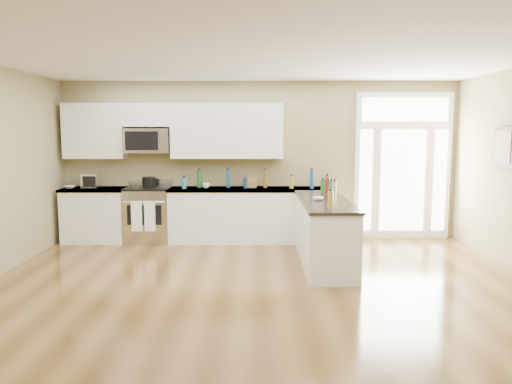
# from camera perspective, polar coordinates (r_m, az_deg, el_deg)

# --- Properties ---
(ground) EXTENTS (8.00, 8.00, 0.00)m
(ground) POSITION_cam_1_polar(r_m,az_deg,el_deg) (5.28, 0.76, -14.46)
(ground) COLOR #513716
(room_shell) EXTENTS (8.00, 8.00, 8.00)m
(room_shell) POSITION_cam_1_polar(r_m,az_deg,el_deg) (4.92, 0.79, 4.40)
(room_shell) COLOR #91865B
(room_shell) RESTS_ON ground
(back_cabinet_left) EXTENTS (1.10, 0.66, 0.94)m
(back_cabinet_left) POSITION_cam_1_polar(r_m,az_deg,el_deg) (9.17, -17.85, -2.68)
(back_cabinet_left) COLOR white
(back_cabinet_left) RESTS_ON ground
(back_cabinet_right) EXTENTS (2.85, 0.66, 0.94)m
(back_cabinet_right) POSITION_cam_1_polar(r_m,az_deg,el_deg) (8.73, -0.60, -2.82)
(back_cabinet_right) COLOR white
(back_cabinet_right) RESTS_ON ground
(peninsula_cabinet) EXTENTS (0.69, 2.32, 0.94)m
(peninsula_cabinet) POSITION_cam_1_polar(r_m,az_deg,el_deg) (7.38, 7.74, -4.75)
(peninsula_cabinet) COLOR white
(peninsula_cabinet) RESTS_ON ground
(upper_cabinet_left) EXTENTS (1.04, 0.33, 0.95)m
(upper_cabinet_left) POSITION_cam_1_polar(r_m,az_deg,el_deg) (9.19, -17.98, 6.65)
(upper_cabinet_left) COLOR white
(upper_cabinet_left) RESTS_ON room_shell
(upper_cabinet_right) EXTENTS (1.94, 0.33, 0.95)m
(upper_cabinet_right) POSITION_cam_1_polar(r_m,az_deg,el_deg) (8.76, -3.34, 6.97)
(upper_cabinet_right) COLOR white
(upper_cabinet_right) RESTS_ON room_shell
(upper_cabinet_short) EXTENTS (0.82, 0.33, 0.40)m
(upper_cabinet_short) POSITION_cam_1_polar(r_m,az_deg,el_deg) (8.95, -12.31, 8.59)
(upper_cabinet_short) COLOR white
(upper_cabinet_short) RESTS_ON room_shell
(microwave) EXTENTS (0.78, 0.41, 0.42)m
(microwave) POSITION_cam_1_polar(r_m,az_deg,el_deg) (8.91, -12.29, 5.77)
(microwave) COLOR silver
(microwave) RESTS_ON room_shell
(entry_door) EXTENTS (1.70, 0.10, 2.60)m
(entry_door) POSITION_cam_1_polar(r_m,az_deg,el_deg) (9.27, 16.40, 2.85)
(entry_door) COLOR white
(entry_door) RESTS_ON ground
(wall_art_near) EXTENTS (0.05, 0.58, 0.58)m
(wall_art_near) POSITION_cam_1_polar(r_m,az_deg,el_deg) (7.95, 26.48, 4.62)
(wall_art_near) COLOR black
(wall_art_near) RESTS_ON room_shell
(kitchen_range) EXTENTS (0.77, 0.69, 1.08)m
(kitchen_range) POSITION_cam_1_polar(r_m,az_deg,el_deg) (8.92, -12.20, -2.50)
(kitchen_range) COLOR silver
(kitchen_range) RESTS_ON ground
(stockpot) EXTENTS (0.30, 0.30, 0.19)m
(stockpot) POSITION_cam_1_polar(r_m,az_deg,el_deg) (8.96, -12.11, 1.18)
(stockpot) COLOR black
(stockpot) RESTS_ON kitchen_range
(toaster_oven) EXTENTS (0.32, 0.27, 0.25)m
(toaster_oven) POSITION_cam_1_polar(r_m,az_deg,el_deg) (9.14, -18.31, 1.22)
(toaster_oven) COLOR silver
(toaster_oven) RESTS_ON back_cabinet_left
(cardboard_box) EXTENTS (0.23, 0.17, 0.19)m
(cardboard_box) POSITION_cam_1_polar(r_m,az_deg,el_deg) (8.75, -0.68, 1.14)
(cardboard_box) COLOR olive
(cardboard_box) RESTS_ON back_cabinet_right
(bowl_left) EXTENTS (0.22, 0.22, 0.05)m
(bowl_left) POSITION_cam_1_polar(r_m,az_deg,el_deg) (9.19, -20.51, 0.53)
(bowl_left) COLOR white
(bowl_left) RESTS_ON back_cabinet_left
(bowl_peninsula) EXTENTS (0.19, 0.19, 0.05)m
(bowl_peninsula) POSITION_cam_1_polar(r_m,az_deg,el_deg) (7.18, 7.11, -0.77)
(bowl_peninsula) COLOR white
(bowl_peninsula) RESTS_ON peninsula_cabinet
(cup_counter) EXTENTS (0.14, 0.14, 0.09)m
(cup_counter) POSITION_cam_1_polar(r_m,az_deg,el_deg) (8.67, -5.73, 0.73)
(cup_counter) COLOR white
(cup_counter) RESTS_ON back_cabinet_right
(counter_bottles) EXTENTS (2.41, 2.45, 0.32)m
(counter_bottles) POSITION_cam_1_polar(r_m,az_deg,el_deg) (8.00, 2.74, 0.87)
(counter_bottles) COLOR #19591E
(counter_bottles) RESTS_ON back_cabinet_right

